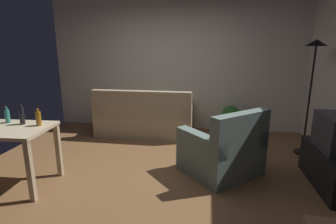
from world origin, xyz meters
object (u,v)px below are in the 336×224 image
object	(u,v)px
bottle_dark	(22,115)
couch	(145,119)
potted_plant	(230,118)
torchiere_lamp	(314,66)
bottle_amber	(38,118)
bottle_tall	(7,116)
tv_stand	(333,169)
armchair	(223,151)

from	to	relation	value
bottle_dark	couch	bearing A→B (deg)	62.38
potted_plant	bottle_dark	bearing A→B (deg)	-139.35
torchiere_lamp	bottle_dark	world-z (taller)	torchiere_lamp
potted_plant	bottle_amber	world-z (taller)	bottle_amber
potted_plant	bottle_tall	xyz separation A→B (m)	(-2.96, -2.31, 0.52)
torchiere_lamp	bottle_tall	xyz separation A→B (m)	(-4.08, -1.46, -0.56)
bottle_dark	bottle_amber	distance (m)	0.24
tv_stand	potted_plant	xyz separation A→B (m)	(-1.11, 1.92, 0.09)
bottle_tall	armchair	bearing A→B (deg)	11.20
armchair	potted_plant	bearing A→B (deg)	-139.00
tv_stand	armchair	xyz separation A→B (m)	(-1.33, 0.15, 0.08)
bottle_tall	couch	bearing A→B (deg)	57.06
bottle_amber	tv_stand	bearing A→B (deg)	7.04
couch	potted_plant	distance (m)	1.70
tv_stand	torchiere_lamp	size ratio (longest dim) A/B	0.61
couch	bottle_amber	world-z (taller)	bottle_amber
torchiere_lamp	bottle_tall	bearing A→B (deg)	-160.27
bottle_tall	torchiere_lamp	bearing A→B (deg)	19.73
torchiere_lamp	armchair	distance (m)	1.95
bottle_tall	bottle_amber	world-z (taller)	bottle_amber
bottle_tall	potted_plant	bearing A→B (deg)	37.96
couch	armchair	size ratio (longest dim) A/B	1.51
couch	bottle_amber	xyz separation A→B (m)	(-0.83, -2.05, 0.55)
tv_stand	armchair	size ratio (longest dim) A/B	0.89
armchair	bottle_amber	bearing A→B (deg)	-27.33
potted_plant	bottle_amber	bearing A→B (deg)	-136.51
couch	torchiere_lamp	size ratio (longest dim) A/B	1.03
torchiere_lamp	bottle_dark	distance (m)	4.16
tv_stand	bottle_amber	xyz separation A→B (m)	(-3.61, -0.45, 0.61)
couch	bottle_amber	size ratio (longest dim) A/B	8.70
potted_plant	armchair	xyz separation A→B (m)	(-0.22, -1.77, -0.01)
armchair	bottle_tall	xyz separation A→B (m)	(-2.75, -0.54, 0.53)
potted_plant	bottle_dark	size ratio (longest dim) A/B	2.20
potted_plant	bottle_tall	world-z (taller)	bottle_tall
potted_plant	couch	bearing A→B (deg)	-169.38
torchiere_lamp	armchair	xyz separation A→B (m)	(-1.33, -0.92, -1.09)
bottle_amber	armchair	bearing A→B (deg)	14.71
couch	bottle_dark	world-z (taller)	bottle_dark
couch	tv_stand	world-z (taller)	couch
torchiere_lamp	bottle_amber	bearing A→B (deg)	-157.20
couch	potted_plant	xyz separation A→B (m)	(1.67, 0.31, 0.02)
potted_plant	bottle_amber	size ratio (longest dim) A/B	2.66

